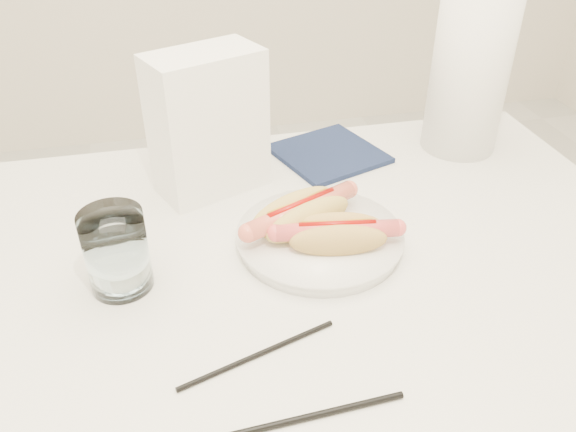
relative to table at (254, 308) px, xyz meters
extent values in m
cube|color=white|center=(0.00, 0.00, 0.04)|extent=(1.20, 0.80, 0.04)
cylinder|color=silver|center=(0.54, 0.34, -0.34)|extent=(0.04, 0.04, 0.71)
cylinder|color=white|center=(0.10, 0.04, 0.07)|extent=(0.30, 0.30, 0.02)
ellipsoid|color=#D9B756|center=(0.09, 0.05, 0.10)|extent=(0.15, 0.09, 0.05)
ellipsoid|color=#D9B756|center=(0.07, 0.08, 0.10)|extent=(0.15, 0.09, 0.05)
ellipsoid|color=#D9B756|center=(0.08, 0.06, 0.09)|extent=(0.14, 0.10, 0.03)
cylinder|color=#EE6B54|center=(0.08, 0.06, 0.11)|extent=(0.17, 0.10, 0.03)
cylinder|color=#990A05|center=(0.08, 0.06, 0.12)|extent=(0.11, 0.06, 0.01)
ellipsoid|color=tan|center=(0.11, -0.01, 0.10)|extent=(0.13, 0.05, 0.04)
ellipsoid|color=tan|center=(0.12, 0.02, 0.10)|extent=(0.13, 0.05, 0.04)
ellipsoid|color=tan|center=(0.12, 0.01, 0.09)|extent=(0.12, 0.07, 0.02)
cylinder|color=#EF5654|center=(0.12, 0.01, 0.11)|extent=(0.16, 0.05, 0.02)
cylinder|color=#990A05|center=(0.12, 0.01, 0.12)|extent=(0.10, 0.02, 0.01)
cylinder|color=white|center=(-0.17, 0.02, 0.11)|extent=(0.08, 0.08, 0.11)
cylinder|color=black|center=(-0.02, -0.14, 0.06)|extent=(0.19, 0.06, 0.01)
cylinder|color=black|center=(0.00, -0.23, 0.06)|extent=(0.23, 0.02, 0.01)
cube|color=white|center=(-0.02, 0.24, 0.17)|extent=(0.19, 0.15, 0.22)
cube|color=#131D3C|center=(0.19, 0.30, 0.06)|extent=(0.21, 0.21, 0.01)
cylinder|color=white|center=(0.43, 0.28, 0.21)|extent=(0.16, 0.16, 0.30)
camera|label=1|loc=(-0.09, -0.59, 0.55)|focal=36.26mm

